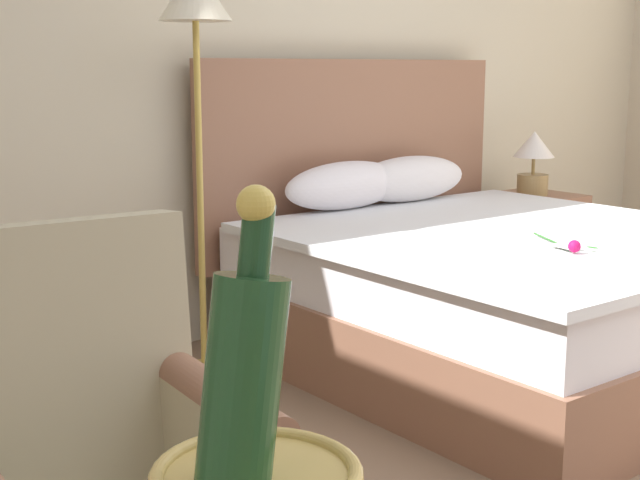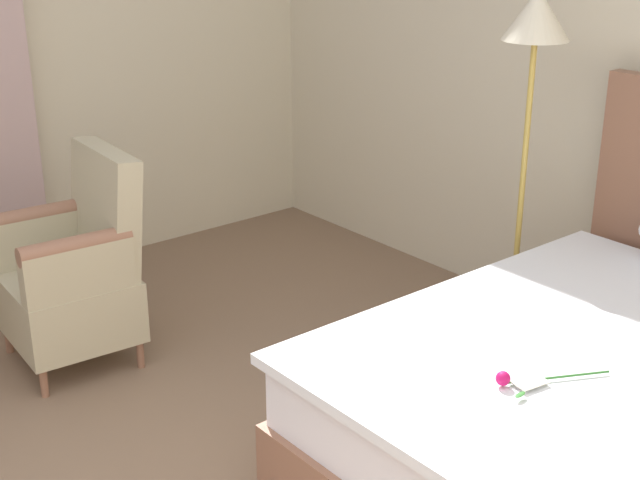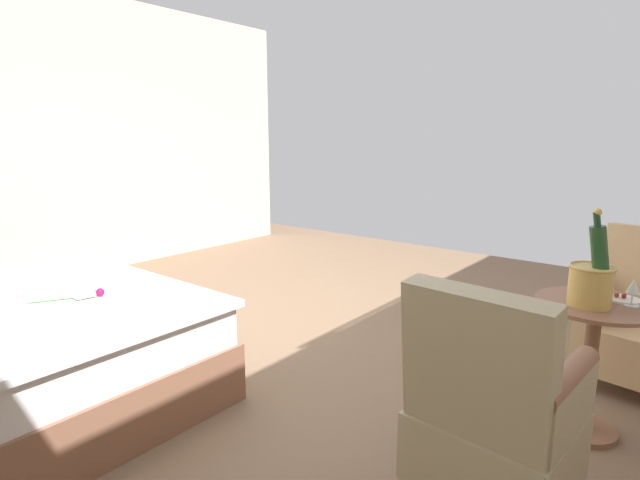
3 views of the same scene
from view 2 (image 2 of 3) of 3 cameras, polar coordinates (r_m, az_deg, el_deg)
The scene contains 2 objects.
floor_lamp_brass at distance 4.15m, azimuth 13.48°, elevation 11.09°, with size 0.30×0.30×1.73m.
armchair_by_window at distance 4.35m, azimuth -15.38°, elevation -2.02°, with size 0.63×0.63×1.02m.
Camera 2 is at (1.78, -0.76, 2.10)m, focal length 50.00 mm.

